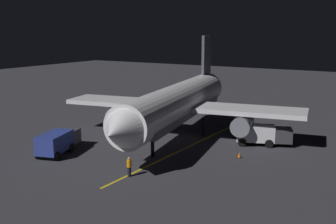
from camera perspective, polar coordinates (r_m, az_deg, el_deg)
name	(u,v)px	position (r m, az deg, el deg)	size (l,w,h in m)	color
ground_plane	(177,140)	(47.28, 1.25, -3.87)	(180.00, 180.00, 0.20)	#303036
apron_guide_stripe	(180,151)	(42.65, 1.68, -5.43)	(0.24, 24.50, 0.01)	gold
airliner	(179,103)	(46.88, 1.50, 1.23)	(28.64, 33.84, 11.61)	white
baggage_truck	(58,142)	(42.93, -15.11, -4.08)	(3.78, 6.37, 2.24)	navy
catering_truck	(262,135)	(45.65, 12.94, -3.11)	(6.19, 4.06, 2.16)	silver
ground_crew_worker	(129,167)	(35.33, -5.44, -7.60)	(0.40, 0.40, 1.74)	black
traffic_cone_near_left	(128,148)	(43.05, -5.63, -4.98)	(0.50, 0.50, 0.55)	#EA590F
traffic_cone_near_right	(239,155)	(40.94, 9.92, -5.97)	(0.50, 0.50, 0.55)	#EA590F
traffic_cone_under_wing	(132,144)	(44.44, -5.11, -4.45)	(0.50, 0.50, 0.55)	#EA590F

